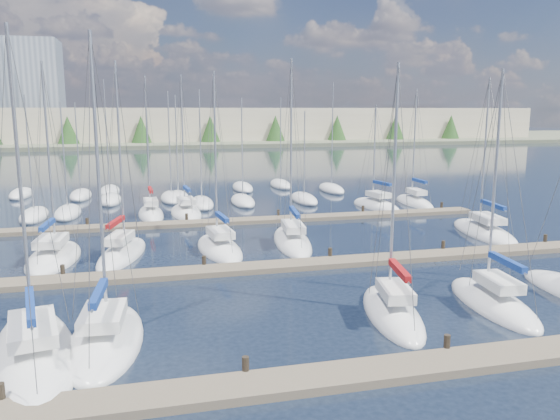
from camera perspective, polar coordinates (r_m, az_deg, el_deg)
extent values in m
plane|color=#182130|center=(75.92, -8.34, 3.14)|extent=(400.00, 400.00, 0.00)
cube|color=#6B5E4C|center=(20.66, 8.33, -16.59)|extent=(44.00, 1.80, 0.35)
cylinder|color=#2D261C|center=(20.69, -27.08, -17.18)|extent=(0.26, 0.26, 1.10)
cylinder|color=#2D261C|center=(20.35, -3.62, -16.45)|extent=(0.26, 0.26, 1.10)
cylinder|color=#2D261C|center=(22.99, 17.02, -13.63)|extent=(0.26, 0.26, 1.10)
cube|color=#6B5E4C|center=(33.14, -0.83, -5.95)|extent=(44.00, 1.80, 0.35)
cylinder|color=#2D261C|center=(33.54, -21.73, -6.24)|extent=(0.26, 0.26, 1.10)
cylinder|color=#2D261C|center=(33.33, -7.93, -5.69)|extent=(0.26, 0.26, 1.10)
cylinder|color=#2D261C|center=(35.00, 5.25, -4.84)|extent=(0.26, 0.26, 1.10)
cylinder|color=#2D261C|center=(38.30, 16.67, -3.91)|extent=(0.26, 0.26, 1.10)
cylinder|color=#2D261C|center=(42.86, 25.95, -3.03)|extent=(0.26, 0.26, 1.10)
cube|color=#6B5E4C|center=(46.49, -4.72, -1.20)|extent=(44.00, 1.80, 0.35)
cylinder|color=#2D261C|center=(47.05, -19.49, -1.44)|extent=(0.26, 0.26, 1.10)
cylinder|color=#2D261C|center=(46.90, -9.73, -1.03)|extent=(0.26, 0.26, 1.10)
cylinder|color=#2D261C|center=(48.10, -0.18, -0.59)|extent=(0.26, 0.26, 1.10)
cylinder|color=#2D261C|center=(50.56, 8.66, -0.17)|extent=(0.26, 0.26, 1.10)
cylinder|color=#2D261C|center=(54.09, 16.52, 0.21)|extent=(0.26, 0.26, 1.10)
ellipsoid|color=white|center=(37.63, -6.35, -4.17)|extent=(3.35, 7.72, 1.60)
cube|color=maroon|center=(37.63, -6.35, -4.17)|extent=(1.71, 3.72, 0.12)
cube|color=silver|center=(36.97, -6.26, -2.36)|extent=(1.69, 2.76, 0.50)
cylinder|color=#9EA0A5|center=(37.13, -6.77, 5.81)|extent=(0.14, 0.14, 10.90)
cylinder|color=#9EA0A5|center=(36.18, -6.07, -0.94)|extent=(0.41, 3.15, 0.10)
cube|color=navy|center=(36.15, -6.08, -0.75)|extent=(0.59, 2.91, 0.30)
ellipsoid|color=white|center=(50.90, -9.79, -0.41)|extent=(3.18, 7.24, 1.60)
cube|color=silver|center=(50.33, -9.77, 0.97)|extent=(1.62, 2.58, 0.50)
cylinder|color=#9EA0A5|center=(50.64, -10.13, 7.27)|extent=(0.14, 0.14, 11.49)
cylinder|color=#9EA0A5|center=(49.62, -9.70, 2.06)|extent=(0.37, 2.95, 0.10)
cube|color=navy|center=(49.61, -9.71, 2.20)|extent=(0.55, 2.73, 0.30)
ellipsoid|color=white|center=(57.37, 13.85, 0.65)|extent=(2.43, 7.46, 1.60)
cube|color=black|center=(57.37, 13.85, 0.65)|extent=(1.25, 3.58, 0.12)
cube|color=silver|center=(56.84, 14.06, 1.88)|extent=(1.28, 2.63, 0.50)
cylinder|color=#9EA0A5|center=(57.21, 13.87, 6.96)|extent=(0.14, 0.14, 10.46)
cylinder|color=#9EA0A5|center=(56.18, 14.37, 2.85)|extent=(0.21, 3.10, 0.10)
cube|color=navy|center=(56.16, 14.37, 2.97)|extent=(0.41, 2.86, 0.30)
ellipsoid|color=white|center=(38.03, -22.54, -4.76)|extent=(3.59, 8.03, 1.60)
cube|color=black|center=(38.03, -22.54, -4.76)|extent=(1.84, 3.87, 0.12)
cube|color=silver|center=(37.36, -22.81, -2.99)|extent=(1.85, 2.86, 0.50)
cylinder|color=#9EA0A5|center=(37.55, -23.04, 5.44)|extent=(0.14, 0.14, 11.34)
cylinder|color=#9EA0A5|center=(36.55, -23.15, -1.61)|extent=(0.36, 3.28, 0.10)
cube|color=navy|center=(36.52, -23.16, -1.43)|extent=(0.54, 3.04, 0.30)
ellipsoid|color=white|center=(39.40, 1.27, -3.44)|extent=(3.56, 9.33, 1.60)
cube|color=silver|center=(38.67, 1.38, -1.73)|extent=(1.74, 3.32, 0.50)
cylinder|color=#9EA0A5|center=(39.04, 1.17, 6.84)|extent=(0.14, 0.14, 11.91)
cylinder|color=#9EA0A5|center=(37.75, 1.54, -0.40)|extent=(0.57, 3.80, 0.10)
cube|color=navy|center=(37.73, 1.54, -0.23)|extent=(0.73, 3.52, 0.30)
ellipsoid|color=white|center=(45.13, 20.50, -2.32)|extent=(4.10, 9.44, 1.60)
cube|color=silver|center=(44.47, 20.87, -0.81)|extent=(1.99, 3.38, 0.50)
cylinder|color=#9EA0A5|center=(44.88, 20.62, 5.94)|extent=(0.14, 0.14, 10.79)
cylinder|color=#9EA0A5|center=(43.65, 21.38, 0.35)|extent=(0.65, 3.81, 0.10)
cube|color=navy|center=(43.63, 21.39, 0.51)|extent=(0.80, 3.53, 0.30)
ellipsoid|color=white|center=(26.47, 11.63, -10.70)|extent=(3.69, 7.71, 1.60)
cube|color=maroon|center=(26.47, 11.63, -10.70)|extent=(1.86, 3.72, 0.12)
cube|color=silver|center=(25.69, 11.94, -8.29)|extent=(1.74, 2.79, 0.50)
cylinder|color=#9EA0A5|center=(25.49, 11.82, 3.08)|extent=(0.14, 0.14, 10.46)
cylinder|color=#9EA0A5|center=(24.83, 12.38, -6.42)|extent=(0.70, 3.07, 0.10)
cube|color=maroon|center=(24.80, 12.39, -6.16)|extent=(0.85, 2.86, 0.30)
ellipsoid|color=white|center=(24.23, -17.72, -13.04)|extent=(3.53, 8.12, 1.60)
cube|color=silver|center=(23.38, -18.03, -10.49)|extent=(1.83, 2.89, 0.50)
cylinder|color=#9EA0A5|center=(23.09, -18.44, 3.21)|extent=(0.14, 0.14, 11.41)
cylinder|color=#9EA0A5|center=(22.44, -18.41, -8.55)|extent=(0.34, 3.33, 0.10)
cube|color=navy|center=(22.41, -18.43, -8.26)|extent=(0.52, 3.08, 0.30)
ellipsoid|color=white|center=(29.11, 21.32, -9.24)|extent=(3.16, 7.71, 1.60)
cube|color=silver|center=(28.41, 21.86, -7.01)|extent=(1.59, 2.75, 0.50)
cylinder|color=#9EA0A5|center=(28.25, 21.55, 3.08)|extent=(0.14, 0.14, 10.28)
cylinder|color=#9EA0A5|center=(27.63, 22.62, -5.27)|extent=(0.42, 3.14, 0.10)
cube|color=navy|center=(27.60, 22.64, -5.03)|extent=(0.59, 2.91, 0.30)
ellipsoid|color=white|center=(37.41, -16.14, -4.61)|extent=(4.19, 8.39, 1.60)
cube|color=silver|center=(36.73, -16.42, -2.81)|extent=(1.91, 3.05, 0.50)
cylinder|color=#9EA0A5|center=(36.91, -16.40, 5.86)|extent=(0.14, 0.14, 11.45)
cylinder|color=#9EA0A5|center=(35.90, -16.80, -1.42)|extent=(0.93, 3.31, 0.10)
cube|color=maroon|center=(35.88, -16.81, -1.23)|extent=(1.05, 3.10, 0.30)
ellipsoid|color=white|center=(54.70, 9.99, 0.33)|extent=(3.75, 7.56, 1.60)
cube|color=silver|center=(54.19, 10.25, 1.62)|extent=(1.81, 2.73, 0.50)
cylinder|color=#9EA0A5|center=(54.50, 9.84, 6.13)|extent=(0.14, 0.14, 8.89)
cylinder|color=#9EA0A5|center=(53.57, 10.63, 2.64)|extent=(0.62, 3.01, 0.10)
cube|color=navy|center=(53.55, 10.63, 2.77)|extent=(0.77, 2.80, 0.30)
ellipsoid|color=white|center=(50.93, -13.33, -0.54)|extent=(2.53, 7.34, 1.60)
cube|color=black|center=(50.93, -13.33, -0.54)|extent=(1.30, 3.53, 0.12)
cube|color=silver|center=(50.35, -13.37, 0.84)|extent=(1.32, 2.59, 0.50)
cylinder|color=#9EA0A5|center=(50.70, -13.69, 7.09)|extent=(0.14, 0.14, 11.40)
cylinder|color=#9EA0A5|center=(49.62, -13.38, 1.93)|extent=(0.24, 3.04, 0.10)
cube|color=maroon|center=(49.60, -13.39, 2.07)|extent=(0.43, 2.81, 0.30)
ellipsoid|color=white|center=(24.06, -24.24, -13.66)|extent=(4.96, 10.26, 1.60)
cube|color=black|center=(24.06, -24.24, -13.66)|extent=(2.50, 4.95, 0.12)
cube|color=silver|center=(23.12, -24.45, -11.18)|extent=(2.33, 3.71, 0.50)
cylinder|color=#9EA0A5|center=(23.06, -25.55, 2.85)|extent=(0.14, 0.14, 11.52)
cylinder|color=#9EA0A5|center=(22.02, -24.61, -9.35)|extent=(0.93, 4.07, 0.10)
cube|color=navy|center=(21.98, -24.64, -9.06)|extent=(1.06, 3.79, 0.30)
cylinder|color=#9EA0A5|center=(66.36, -25.85, 6.81)|extent=(0.12, 0.12, 11.20)
ellipsoid|color=white|center=(66.93, -25.43, 1.48)|extent=(2.20, 6.40, 1.40)
cylinder|color=#9EA0A5|center=(58.62, -10.76, 6.80)|extent=(0.12, 0.12, 10.14)
ellipsoid|color=white|center=(59.24, -10.57, 1.28)|extent=(2.20, 6.40, 1.40)
cylinder|color=#9EA0A5|center=(58.37, -11.48, 6.94)|extent=(0.12, 0.12, 10.49)
ellipsoid|color=white|center=(59.01, -11.27, 1.22)|extent=(2.20, 6.40, 1.40)
cylinder|color=#9EA0A5|center=(67.58, 0.07, 7.41)|extent=(0.12, 0.12, 10.06)
ellipsoid|color=white|center=(68.12, 0.07, 2.63)|extent=(2.20, 6.40, 1.40)
cylinder|color=#9EA0A5|center=(62.84, -20.40, 6.23)|extent=(0.12, 0.12, 9.39)
ellipsoid|color=white|center=(63.40, -20.10, 1.41)|extent=(2.20, 6.40, 1.40)
cylinder|color=#9EA0A5|center=(52.23, -24.76, 5.45)|extent=(0.12, 0.12, 9.85)
ellipsoid|color=white|center=(52.92, -24.30, -0.56)|extent=(2.20, 6.40, 1.40)
cylinder|color=#9EA0A5|center=(52.44, -21.66, 5.39)|extent=(0.12, 0.12, 9.30)
ellipsoid|color=white|center=(53.10, -21.28, -0.31)|extent=(2.20, 6.40, 1.40)
cylinder|color=#9EA0A5|center=(64.03, 5.49, 7.92)|extent=(0.12, 0.12, 11.68)
ellipsoid|color=white|center=(64.64, 5.39, 2.16)|extent=(2.20, 6.40, 1.40)
cylinder|color=#9EA0A5|center=(55.24, -3.98, 6.55)|extent=(0.12, 0.12, 9.76)
ellipsoid|color=white|center=(55.88, -3.91, 0.89)|extent=(2.20, 6.40, 1.40)
cylinder|color=#9EA0A5|center=(65.08, -17.68, 7.64)|extent=(0.12, 0.12, 11.95)
ellipsoid|color=white|center=(65.68, -17.36, 1.87)|extent=(2.20, 6.40, 1.40)
cylinder|color=#9EA0A5|center=(56.50, 2.57, 6.00)|extent=(0.12, 0.12, 8.46)
ellipsoid|color=white|center=(57.09, 2.53, 1.10)|extent=(2.20, 6.40, 1.40)
cylinder|color=#9EA0A5|center=(58.75, -17.55, 5.52)|extent=(0.12, 0.12, 8.12)
ellipsoid|color=white|center=(59.30, -17.31, 0.99)|extent=(2.20, 6.40, 1.40)
cylinder|color=#9EA0A5|center=(65.13, -3.99, 7.24)|extent=(0.12, 0.12, 10.00)
ellipsoid|color=white|center=(65.68, -3.93, 2.32)|extent=(2.20, 6.40, 1.40)
cylinder|color=#9EA0A5|center=(54.31, -8.32, 6.81)|extent=(0.12, 0.12, 10.54)
ellipsoid|color=white|center=(54.99, -8.16, 0.65)|extent=(2.20, 6.40, 1.40)
cube|color=#666B51|center=(165.38, -11.42, 7.11)|extent=(400.00, 60.00, 1.00)
cube|color=beige|center=(155.99, -7.60, 8.69)|extent=(200.00, 12.00, 10.00)
cube|color=slate|center=(183.04, -24.67, 11.23)|extent=(18.00, 15.00, 30.00)
cone|color=#284C1E|center=(149.28, -21.27, 7.62)|extent=(6.00, 6.00, 8.00)
cone|color=#284C1E|center=(148.09, -14.29, 7.99)|extent=(6.00, 6.00, 8.00)
cone|color=#284C1E|center=(149.07, -7.29, 8.24)|extent=(6.00, 6.00, 8.00)
cone|color=#284C1E|center=(152.20, -0.47, 8.37)|extent=(6.00, 6.00, 8.00)
cone|color=#284C1E|center=(157.33, 5.99, 8.38)|extent=(6.00, 6.00, 8.00)
cone|color=#284C1E|center=(164.28, 11.97, 8.30)|extent=(6.00, 6.00, 8.00)
cone|color=#284C1E|center=(172.84, 17.41, 8.14)|extent=(6.00, 6.00, 8.00)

